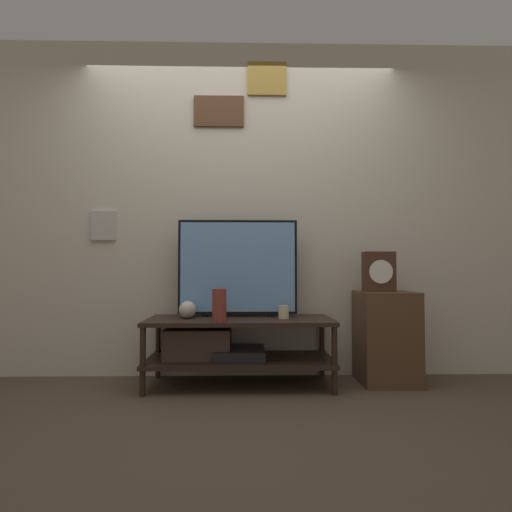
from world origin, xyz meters
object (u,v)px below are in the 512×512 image
Objects in this scene: candle_jar at (284,312)px; mantel_clock at (379,272)px; vase_round_glass at (187,310)px; television at (238,267)px; vase_tall_ceramic at (219,305)px.

candle_jar is 0.32× the size of mantel_clock.
mantel_clock is at bearing 1.47° from vase_round_glass.
mantel_clock is at bearing -3.51° from television.
vase_round_glass is at bearing 146.60° from vase_tall_ceramic.
television reaches higher than candle_jar.
candle_jar is (0.34, -0.13, -0.33)m from television.
vase_round_glass is (-0.24, 0.16, -0.05)m from vase_tall_ceramic.
vase_round_glass is at bearing -178.53° from mantel_clock.
television reaches higher than vase_round_glass.
candle_jar is (0.70, -0.03, -0.01)m from vase_round_glass.
vase_round_glass is 0.70m from candle_jar.
television is 7.20× the size of vase_round_glass.
mantel_clock reaches higher than candle_jar.
candle_jar is at bearing -2.49° from vase_round_glass.
vase_tall_ceramic is 1.22m from mantel_clock.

